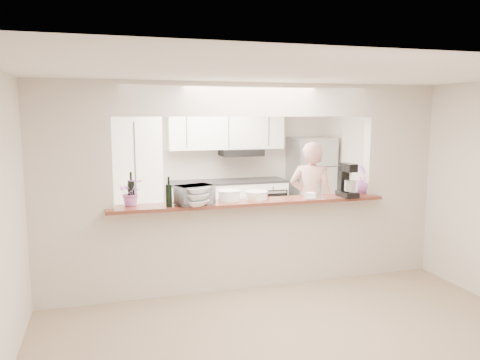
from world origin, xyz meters
name	(u,v)px	position (x,y,z in m)	size (l,w,h in m)	color
floor	(249,285)	(0.00, 0.00, 0.00)	(6.00, 6.00, 0.00)	tan
tile_overlay	(220,251)	(0.00, 1.55, 0.01)	(5.00, 2.90, 0.01)	#BCB7AA
partition	(249,168)	(0.00, 0.00, 1.48)	(5.00, 0.15, 2.50)	beige
bar_counter	(249,241)	(0.00, 0.00, 0.58)	(3.40, 0.38, 1.09)	beige
kitchen_cabinets	(193,180)	(-0.19, 2.72, 0.97)	(3.15, 0.62, 2.25)	white
refrigerator	(311,182)	(2.05, 2.65, 0.85)	(0.75, 0.70, 1.70)	#A5A4A9
flower_left	(131,192)	(-1.40, 0.05, 1.24)	(0.28, 0.24, 0.31)	#C467BB
wine_bottle_a	(131,192)	(-1.40, 0.07, 1.24)	(0.08, 0.08, 0.39)	black
wine_bottle_b	(169,195)	(-1.00, -0.15, 1.22)	(0.07, 0.07, 0.34)	black
toaster_oven	(194,195)	(-0.70, -0.10, 1.20)	(0.41, 0.28, 0.23)	#9C9DA1
serving_bowls	(195,197)	(-0.70, -0.17, 1.20)	(0.29, 0.29, 0.21)	white
plate_stack_a	(229,195)	(-0.25, 0.03, 1.15)	(0.28, 0.28, 0.13)	white
plate_stack_b	(256,195)	(0.10, 0.03, 1.14)	(0.28, 0.28, 0.10)	white
red_bowl	(263,196)	(0.20, 0.08, 1.12)	(0.13, 0.13, 0.06)	maroon
tan_bowl	(254,198)	(0.05, -0.03, 1.12)	(0.13, 0.13, 0.06)	beige
utensil_caddy	(315,191)	(0.80, -0.15, 1.19)	(0.28, 0.20, 0.23)	silver
stand_mixer	(347,182)	(1.25, -0.14, 1.28)	(0.20, 0.30, 0.43)	black
flower_right	(364,179)	(1.60, 0.05, 1.28)	(0.21, 0.21, 0.38)	#AF61B5
person	(311,201)	(1.20, 0.80, 0.86)	(0.63, 0.41, 1.73)	tan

